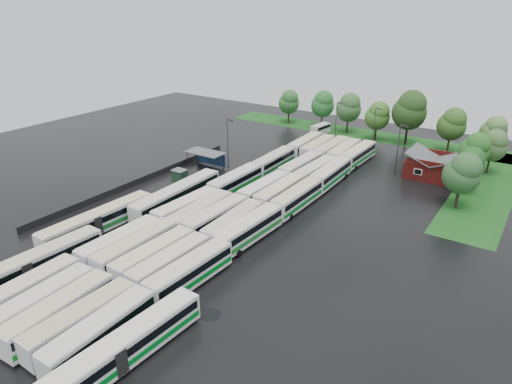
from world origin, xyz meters
The scene contains 61 objects.
ground centered at (0.00, 0.00, 0.00)m, with size 160.00×160.00×0.00m, color black.
brick_building centered at (24.00, 42.77, 1.87)m, with size 10.07×8.60×5.39m.
wash_shed centered at (-17.20, 22.02, 2.99)m, with size 8.20×4.20×3.58m.
utility_hut centered at (-16.20, 12.60, 1.32)m, with size 2.70×2.20×2.62m.
grass_strip_north centered at (2.00, 64.80, 0.01)m, with size 80.00×10.00×0.01m, color #144C14.
grass_strip_east centered at (34.00, 42.80, 0.01)m, with size 10.00×50.00×0.01m, color #144C14.
west_fence centered at (-22.20, 8.00, 0.60)m, with size 0.10×50.00×1.20m, color #2D2D30.
bus_r0c0 centered at (-4.43, -25.88, 1.97)m, with size 3.08×12.96×3.59m.
bus_r0c1 centered at (-1.07, -26.31, 1.98)m, with size 3.34×13.04×3.60m.
bus_r0c2 centered at (2.01, -26.17, 2.01)m, with size 3.44×13.25×3.65m.
bus_r0c3 centered at (5.16, -25.69, 1.97)m, with size 2.90×12.90×3.58m.
bus_r0c4 centered at (8.29, -25.77, 2.00)m, with size 3.17×13.12×3.63m.
bus_r1c0 centered at (-4.26, -12.33, 1.98)m, with size 2.92×12.97×3.60m.
bus_r1c1 centered at (-1.26, -12.09, 2.06)m, with size 3.02×13.49×3.75m.
bus_r1c2 centered at (2.05, -12.17, 1.97)m, with size 2.92×12.92×3.59m.
bus_r1c3 centered at (5.07, -12.29, 1.96)m, with size 2.98×12.85×3.56m.
bus_r1c4 centered at (8.47, -12.45, 2.02)m, with size 3.27×13.26×3.67m.
bus_r2c0 centered at (-4.23, 1.22, 1.98)m, with size 3.39×13.08×3.61m.
bus_r2c1 centered at (-1.08, 0.99, 2.03)m, with size 3.05×13.34×3.70m.
bus_r2c2 centered at (1.81, 1.28, 2.00)m, with size 3.06×13.11×3.63m.
bus_r2c3 centered at (5.34, 1.00, 1.99)m, with size 3.29×13.10×3.62m.
bus_r2c4 centered at (8.23, 0.86, 2.06)m, with size 3.40×13.55×3.74m.
bus_r3c0 centered at (-4.47, 14.99, 2.04)m, with size 2.89×13.32×3.70m.
bus_r3c2 centered at (1.87, 14.97, 1.97)m, with size 3.07×12.93×3.58m.
bus_r3c3 centered at (5.06, 14.88, 2.00)m, with size 2.84×13.06×3.63m.
bus_r3c4 centered at (8.56, 14.67, 2.02)m, with size 2.91×13.22×3.67m.
bus_r4c0 centered at (-4.54, 28.55, 1.97)m, with size 3.04×12.96×3.59m.
bus_r4c2 centered at (1.81, 28.53, 2.01)m, with size 3.10×13.17×3.65m.
bus_r4c3 centered at (5.28, 28.14, 1.95)m, with size 3.11×12.83×3.55m.
bus_r4c4 centered at (8.48, 28.17, 2.05)m, with size 3.13×13.47×3.73m.
bus_r5c0 centered at (-4.48, 42.07, 1.99)m, with size 3.13×13.09×3.62m.
bus_r5c1 centered at (-1.06, 41.66, 1.99)m, with size 3.08×13.06×3.62m.
bus_r5c2 centered at (2.14, 42.05, 2.03)m, with size 2.90×13.27×3.69m.
bus_r5c3 centered at (5.21, 41.87, 2.01)m, with size 3.13×13.18×3.65m.
bus_r5c4 centered at (8.32, 42.24, 2.00)m, with size 3.01×13.12×3.64m.
artic_bus_west_a centered at (-9.02, -22.74, 2.01)m, with size 3.70×19.64×3.62m.
artic_bus_west_b centered at (-9.03, 4.22, 2.06)m, with size 3.34×20.06×3.71m.
artic_bus_west_c centered at (-12.41, -9.55, 1.98)m, with size 3.44×19.32×3.57m.
artic_bus_east centered at (12.05, -26.45, 1.97)m, with size 3.64×19.29×3.56m.
minibus centered at (-8.54, 58.21, 1.50)m, with size 3.06×6.44×2.71m.
tree_north_0 centered at (-21.29, 63.72, 6.16)m, with size 5.79×5.79×9.58m.
tree_north_1 centered at (-11.30, 64.64, 6.63)m, with size 6.22×6.22×10.30m.
tree_north_2 centered at (-3.19, 63.33, 6.91)m, with size 6.49×6.49×10.74m.
tree_north_3 centered at (5.54, 60.67, 6.47)m, with size 6.07×6.07×10.06m.
tree_north_4 centered at (12.91, 61.49, 8.63)m, with size 8.10×8.10×13.41m.
tree_north_5 centered at (22.89, 60.68, 6.85)m, with size 6.43×6.43×10.66m.
tree_north_6 centered at (31.28, 62.88, 6.08)m, with size 5.71×5.71×9.45m.
tree_east_0 centered at (31.20, 29.83, 6.53)m, with size 6.13×6.13×10.15m.
tree_east_1 centered at (30.91, 37.57, 5.80)m, with size 5.44×5.44×9.01m.
tree_east_2 centered at (30.32, 46.25, 6.12)m, with size 5.75×5.75×9.52m.
tree_east_3 centered at (32.80, 51.17, 6.07)m, with size 5.69×5.69×9.43m.
tree_east_4 centered at (31.68, 62.14, 5.39)m, with size 5.07×5.06×8.38m.
lamp_post_ne centered at (17.38, 39.86, 6.04)m, with size 1.60×0.31×10.41m.
lamp_post_nw centered at (-13.23, 24.46, 6.11)m, with size 1.62×0.32×10.53m.
lamp_post_back_w centered at (-2.45, 54.17, 5.75)m, with size 1.52×0.30×9.90m.
lamp_post_back_e centered at (7.53, 53.35, 5.80)m, with size 1.54×0.30×9.99m.
puddle_0 centered at (-3.49, -22.56, 0.00)m, with size 3.98×3.98×0.01m, color black.
puddle_1 centered at (10.60, -22.55, 0.00)m, with size 2.95×2.95×0.01m, color black.
puddle_2 centered at (-5.57, 4.16, 0.00)m, with size 7.03×7.03×0.01m, color black.
puddle_3 centered at (7.06, -3.49, 0.00)m, with size 4.20×4.20×0.01m, color black.
puddle_4 centered at (14.03, -15.48, 0.00)m, with size 2.57×2.57×0.01m, color black.
Camera 1 is at (41.80, -47.66, 33.24)m, focal length 32.00 mm.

